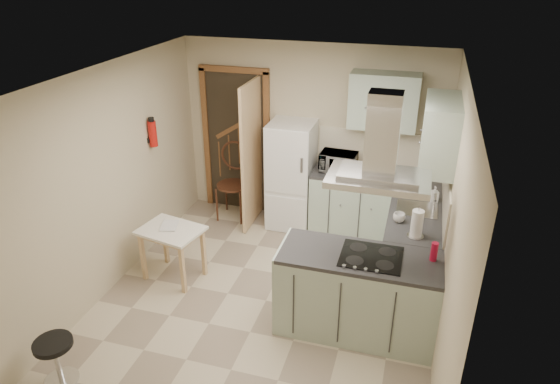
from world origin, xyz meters
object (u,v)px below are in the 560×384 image
(peninsula, at_px, (357,293))
(bentwood_chair, at_px, (232,185))
(drop_leaf_table, at_px, (173,253))
(extractor_hood, at_px, (379,179))
(fridge, at_px, (291,175))
(stool, at_px, (57,361))
(microwave, at_px, (338,162))

(peninsula, bearing_deg, bentwood_chair, 137.30)
(drop_leaf_table, relative_size, bentwood_chair, 0.68)
(extractor_hood, distance_m, bentwood_chair, 3.15)
(drop_leaf_table, bearing_deg, peninsula, 2.99)
(fridge, height_order, stool, fridge)
(extractor_hood, relative_size, bentwood_chair, 0.88)
(fridge, xyz_separation_m, extractor_hood, (1.32, -1.98, 0.97))
(bentwood_chair, height_order, microwave, microwave)
(fridge, height_order, bentwood_chair, fridge)
(fridge, distance_m, peninsula, 2.35)
(extractor_hood, bearing_deg, fridge, 123.79)
(peninsula, distance_m, extractor_hood, 1.27)
(fridge, relative_size, bentwood_chair, 1.47)
(fridge, height_order, extractor_hood, extractor_hood)
(fridge, distance_m, drop_leaf_table, 1.98)
(extractor_hood, distance_m, microwave, 2.18)
(fridge, height_order, microwave, fridge)
(bentwood_chair, bearing_deg, stool, -96.83)
(extractor_hood, bearing_deg, stool, -150.69)
(extractor_hood, distance_m, drop_leaf_table, 2.72)
(peninsula, height_order, extractor_hood, extractor_hood)
(drop_leaf_table, bearing_deg, microwave, 56.17)
(peninsula, height_order, drop_leaf_table, peninsula)
(drop_leaf_table, xyz_separation_m, stool, (-0.25, -1.76, -0.10))
(drop_leaf_table, xyz_separation_m, microwave, (1.63, 1.63, 0.70))
(stool, bearing_deg, extractor_hood, 29.31)
(fridge, bearing_deg, peninsula, -58.26)
(peninsula, bearing_deg, fridge, 121.74)
(stool, xyz_separation_m, microwave, (1.89, 3.39, 0.80))
(drop_leaf_table, distance_m, stool, 1.78)
(peninsula, bearing_deg, extractor_hood, 0.00)
(extractor_hood, xyz_separation_m, bentwood_chair, (-2.18, 1.92, -1.21))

